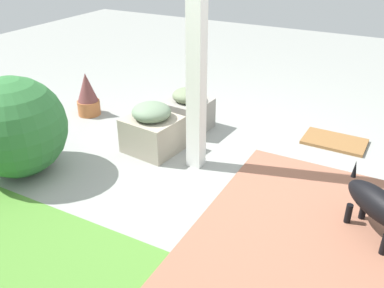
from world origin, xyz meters
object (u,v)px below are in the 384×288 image
at_px(dog, 384,208).
at_px(round_shrub, 15,127).
at_px(porch_pillar, 197,36).
at_px(stone_planter_nearest, 188,111).
at_px(doormat, 334,141).
at_px(terracotta_pot_spiky, 88,95).
at_px(stone_planter_near, 152,129).

bearing_deg(dog, round_shrub, 9.69).
distance_m(porch_pillar, stone_planter_nearest, 1.21).
height_order(porch_pillar, dog, porch_pillar).
height_order(porch_pillar, round_shrub, porch_pillar).
xyz_separation_m(stone_planter_nearest, doormat, (-1.43, -0.40, -0.19)).
xyz_separation_m(terracotta_pot_spiky, dog, (-3.15, 0.75, 0.04)).
bearing_deg(porch_pillar, terracotta_pot_spiky, -14.72).
bearing_deg(stone_planter_near, dog, 169.60).
distance_m(porch_pillar, round_shrub, 1.67).
distance_m(dog, doormat, 1.48).
xyz_separation_m(porch_pillar, doormat, (-1.01, -1.02, -1.14)).
relative_size(dog, doormat, 1.01).
height_order(porch_pillar, terracotta_pot_spiky, porch_pillar).
distance_m(stone_planter_nearest, round_shrub, 1.68).
bearing_deg(dog, doormat, -67.97).
bearing_deg(doormat, dog, 112.03).
distance_m(porch_pillar, stone_planter_near, 1.05).
relative_size(round_shrub, terracotta_pot_spiky, 1.75).
xyz_separation_m(stone_planter_nearest, terracotta_pot_spiky, (1.17, 0.20, 0.03)).
xyz_separation_m(stone_planter_nearest, dog, (-1.98, 0.95, 0.07)).
bearing_deg(doormat, porch_pillar, 45.20).
distance_m(stone_planter_near, terracotta_pot_spiky, 1.17).
height_order(stone_planter_near, dog, stone_planter_near).
bearing_deg(terracotta_pot_spiky, doormat, -167.00).
bearing_deg(round_shrub, doormat, -141.23).
relative_size(porch_pillar, dog, 3.85).
xyz_separation_m(porch_pillar, dog, (-1.56, 0.33, -0.88)).
height_order(terracotta_pot_spiky, dog, terracotta_pot_spiky).
relative_size(stone_planter_nearest, terracotta_pot_spiky, 0.93).
relative_size(round_shrub, doormat, 1.43).
relative_size(stone_planter_nearest, dog, 0.75).
height_order(stone_planter_nearest, round_shrub, round_shrub).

